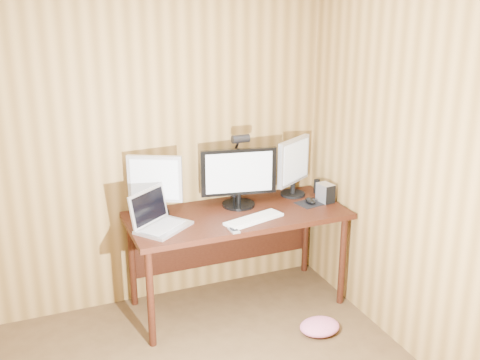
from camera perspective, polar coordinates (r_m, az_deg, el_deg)
room_shell at (r=2.23m, az=-6.86°, el=-8.96°), size 4.00×4.00×4.00m
desk at (r=4.23m, az=-0.63°, el=-4.57°), size 1.60×0.70×0.75m
monitor_center at (r=4.18m, az=-0.14°, el=0.34°), size 0.57×0.25×0.45m
monitor_left at (r=4.06m, az=-8.62°, el=-0.33°), size 0.37×0.21×0.44m
monitor_right at (r=4.42m, az=5.48°, el=1.51°), size 0.37×0.25×0.46m
laptop at (r=3.89m, az=-8.39°, el=-3.92°), size 0.46×0.44×0.26m
keyboard at (r=3.98m, az=1.43°, el=-3.98°), size 0.47×0.26×0.02m
mousepad at (r=4.34m, az=7.17°, el=-2.36°), size 0.23×0.20×0.00m
mouse at (r=4.33m, az=7.18°, el=-2.10°), size 0.07×0.12×0.04m
hard_drive at (r=4.37m, az=8.68°, el=-1.30°), size 0.11×0.14×0.14m
phone at (r=3.81m, az=-0.65°, el=-5.10°), size 0.06×0.11×0.02m
speaker at (r=4.56m, az=7.79°, el=-0.64°), size 0.05×0.05×0.11m
desk_lamp at (r=4.25m, az=-0.25°, el=2.38°), size 0.13×0.19×0.58m
fabric_pile at (r=4.13m, az=8.09°, el=-14.54°), size 0.30×0.25×0.09m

